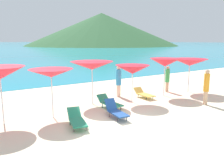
% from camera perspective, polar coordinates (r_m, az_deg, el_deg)
% --- Properties ---
extents(ground_plane, '(50.00, 100.00, 0.30)m').
position_cam_1_polar(ground_plane, '(18.79, -14.87, -0.62)').
color(ground_plane, beige).
extents(headland_hill, '(96.21, 96.21, 20.39)m').
position_cam_1_polar(headland_hill, '(151.73, -2.57, 13.30)').
color(headland_hill, '#2D5B33').
rests_on(headland_hill, ground_plane).
extents(umbrella_2, '(1.99, 1.99, 2.21)m').
position_cam_1_polar(umbrella_2, '(10.46, -14.80, 2.59)').
color(umbrella_2, silver).
rests_on(umbrella_2, ground_plane).
extents(umbrella_3, '(2.40, 2.40, 2.33)m').
position_cam_1_polar(umbrella_3, '(12.40, -4.97, 4.55)').
color(umbrella_3, silver).
rests_on(umbrella_3, ground_plane).
extents(umbrella_4, '(2.09, 2.09, 2.10)m').
position_cam_1_polar(umbrella_4, '(12.77, 5.07, 3.58)').
color(umbrella_4, silver).
rests_on(umbrella_4, ground_plane).
extents(umbrella_5, '(1.98, 1.98, 2.35)m').
position_cam_1_polar(umbrella_5, '(14.62, 12.94, 5.19)').
color(umbrella_5, silver).
rests_on(umbrella_5, ground_plane).
extents(umbrella_6, '(2.29, 2.29, 2.24)m').
position_cam_1_polar(umbrella_6, '(16.14, 18.64, 5.10)').
color(umbrella_6, silver).
rests_on(umbrella_6, ground_plane).
extents(lounge_chair_0, '(0.70, 1.67, 0.60)m').
position_cam_1_polar(lounge_chair_0, '(11.89, -0.64, -4.57)').
color(lounge_chair_0, '#268C66').
rests_on(lounge_chair_0, ground_plane).
extents(lounge_chair_2, '(0.61, 1.47, 0.54)m').
position_cam_1_polar(lounge_chair_2, '(14.14, 7.87, -2.39)').
color(lounge_chair_2, '#D8BF4C').
rests_on(lounge_chair_2, ground_plane).
extents(lounge_chair_3, '(0.89, 1.68, 0.60)m').
position_cam_1_polar(lounge_chair_3, '(9.58, -8.71, -8.59)').
color(lounge_chair_3, '#268C66').
rests_on(lounge_chair_3, ground_plane).
extents(lounge_chair_4, '(0.64, 1.50, 0.76)m').
position_cam_1_polar(lounge_chair_4, '(10.43, 0.94, -6.56)').
color(lounge_chair_4, '#1E478C').
rests_on(lounge_chair_4, ground_plane).
extents(beachgoer_0, '(0.33, 0.33, 1.92)m').
position_cam_1_polar(beachgoer_0, '(14.14, 1.65, 0.94)').
color(beachgoer_0, beige).
rests_on(beachgoer_0, ground_plane).
extents(beachgoer_1, '(0.29, 0.29, 1.92)m').
position_cam_1_polar(beachgoer_1, '(13.34, 22.26, -0.39)').
color(beachgoer_1, '#DBAA84').
rests_on(beachgoer_1, ground_plane).
extents(beachgoer_2, '(0.29, 0.29, 1.75)m').
position_cam_1_polar(beachgoer_2, '(15.96, 13.51, 1.45)').
color(beachgoer_2, '#DBAA84').
rests_on(beachgoer_2, ground_plane).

